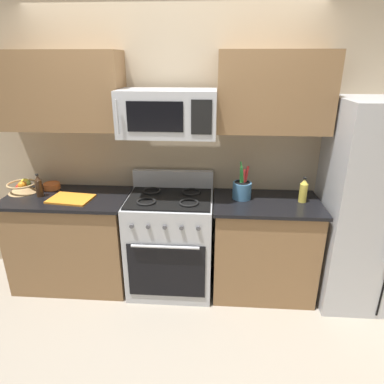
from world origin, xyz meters
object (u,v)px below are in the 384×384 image
at_px(fruit_basket, 23,187).
at_px(bottle_soy, 39,186).
at_px(refrigerator, 379,207).
at_px(cutting_board, 71,199).
at_px(prep_bowl, 52,186).
at_px(microwave, 168,113).
at_px(apple_loose, 20,188).
at_px(range_oven, 171,242).
at_px(bottle_oil, 303,191).
at_px(utensil_crock, 242,189).

bearing_deg(fruit_basket, bottle_soy, -24.29).
distance_m(refrigerator, bottle_soy, 2.96).
bearing_deg(cutting_board, prep_bowl, 138.78).
distance_m(microwave, bottle_soy, 1.34).
bearing_deg(apple_loose, range_oven, -3.18).
relative_size(bottle_oil, prep_bowl, 1.44).
height_order(microwave, utensil_crock, microwave).
bearing_deg(fruit_basket, bottle_oil, -1.26).
bearing_deg(bottle_oil, utensil_crock, 175.24).
distance_m(refrigerator, fruit_basket, 3.17).
height_order(utensil_crock, bottle_soy, utensil_crock).
relative_size(microwave, utensil_crock, 2.31).
bearing_deg(utensil_crock, cutting_board, -174.70).
distance_m(apple_loose, bottle_oil, 2.57).
bearing_deg(cutting_board, apple_loose, 164.13).
xyz_separation_m(fruit_basket, cutting_board, (0.52, -0.15, -0.05)).
height_order(range_oven, prep_bowl, range_oven).
xyz_separation_m(cutting_board, bottle_soy, (-0.31, 0.06, 0.09)).
bearing_deg(microwave, apple_loose, 177.87).
bearing_deg(apple_loose, prep_bowl, 20.12).
distance_m(fruit_basket, prep_bowl, 0.25).
distance_m(range_oven, bottle_soy, 1.29).
height_order(microwave, bottle_soy, microwave).
distance_m(refrigerator, prep_bowl, 2.95).
xyz_separation_m(utensil_crock, fruit_basket, (-2.02, 0.01, -0.03)).
height_order(bottle_oil, prep_bowl, bottle_oil).
distance_m(range_oven, fruit_basket, 1.47).
bearing_deg(fruit_basket, range_oven, -3.12).
height_order(refrigerator, fruit_basket, refrigerator).
bearing_deg(prep_bowl, cutting_board, -41.22).
bearing_deg(range_oven, utensil_crock, 5.61).
height_order(range_oven, bottle_oil, bottle_oil).
distance_m(apple_loose, bottle_soy, 0.27).
height_order(microwave, cutting_board, microwave).
distance_m(fruit_basket, cutting_board, 0.54).
relative_size(cutting_board, bottle_soy, 1.73).
distance_m(utensil_crock, cutting_board, 1.51).
bearing_deg(bottle_soy, apple_loose, 157.87).
xyz_separation_m(microwave, bottle_soy, (-1.17, -0.05, -0.65)).
relative_size(utensil_crock, apple_loose, 4.37).
bearing_deg(fruit_basket, apple_loose, 174.13).
xyz_separation_m(refrigerator, prep_bowl, (-2.94, 0.19, 0.05)).
height_order(refrigerator, bottle_soy, refrigerator).
xyz_separation_m(microwave, utensil_crock, (0.64, 0.04, -0.66)).
bearing_deg(microwave, bottle_soy, -177.76).
xyz_separation_m(range_oven, bottle_oil, (1.16, 0.02, 0.54)).
relative_size(apple_loose, prep_bowl, 0.50).
xyz_separation_m(apple_loose, bottle_oil, (2.57, -0.06, 0.06)).
distance_m(range_oven, refrigerator, 1.84).
xyz_separation_m(range_oven, fruit_basket, (-1.38, 0.08, 0.49)).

